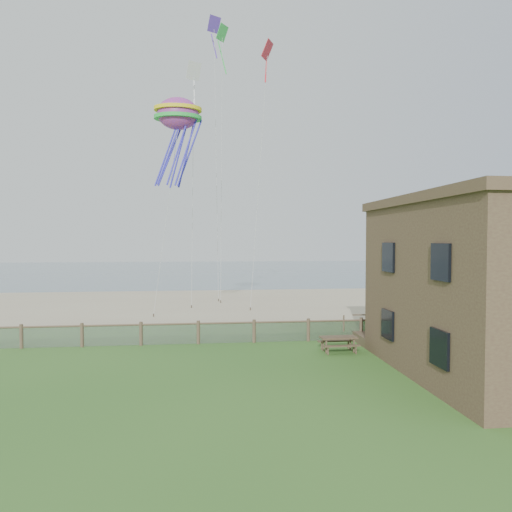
% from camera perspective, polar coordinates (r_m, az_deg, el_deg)
% --- Properties ---
extents(ground, '(160.00, 160.00, 0.00)m').
position_cam_1_polar(ground, '(19.39, 1.75, -14.66)').
color(ground, '#326121').
rests_on(ground, ground).
extents(sand_beach, '(72.00, 20.00, 0.02)m').
position_cam_1_polar(sand_beach, '(40.85, -2.69, -5.82)').
color(sand_beach, tan).
rests_on(sand_beach, ground).
extents(ocean, '(160.00, 68.00, 0.02)m').
position_cam_1_polar(ocean, '(84.61, -4.66, -1.77)').
color(ocean, slate).
rests_on(ocean, ground).
extents(chainlink_fence, '(36.20, 0.20, 1.25)m').
position_cam_1_polar(chainlink_fence, '(25.03, -0.24, -9.54)').
color(chainlink_fence, brown).
rests_on(chainlink_fence, ground).
extents(motel_deck, '(15.00, 2.00, 0.50)m').
position_cam_1_polar(motel_deck, '(28.64, 27.18, -8.90)').
color(motel_deck, brown).
rests_on(motel_deck, ground).
extents(picnic_table, '(1.84, 1.40, 0.76)m').
position_cam_1_polar(picnic_table, '(23.44, 10.26, -10.79)').
color(picnic_table, brown).
rests_on(picnic_table, ground).
extents(octopus_kite, '(3.14, 2.25, 6.39)m').
position_cam_1_polar(octopus_kite, '(31.15, -9.71, 14.22)').
color(octopus_kite, '#EA4425').
extents(kite_white, '(2.02, 2.38, 3.30)m').
position_cam_1_polar(kite_white, '(35.25, -7.77, 20.37)').
color(kite_white, white).
extents(kite_purple, '(1.99, 2.28, 3.07)m').
position_cam_1_polar(kite_purple, '(40.67, -5.26, 25.70)').
color(kite_purple, '#5632A5').
extents(kite_red, '(2.06, 1.88, 2.52)m').
position_cam_1_polar(kite_red, '(34.28, 1.43, 23.42)').
color(kite_red, red).
extents(kite_green, '(2.34, 2.21, 3.32)m').
position_cam_1_polar(kite_green, '(39.18, -4.24, 24.63)').
color(kite_green, green).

